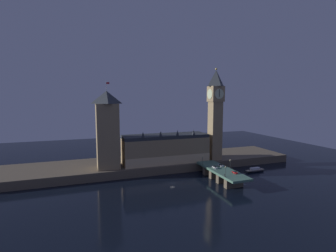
{
  "coord_description": "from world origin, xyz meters",
  "views": [
    {
      "loc": [
        -51.73,
        -139.67,
        53.03
      ],
      "look_at": [
        4.04,
        20.0,
        34.24
      ],
      "focal_mm": 26.0,
      "sensor_mm": 36.0,
      "label": 1
    }
  ],
  "objects_px": {
    "car_northbound_lead": "(215,167)",
    "clock_tower": "(215,112)",
    "street_lamp_mid": "(230,163)",
    "boat_downstream": "(255,170)",
    "victoria_tower": "(107,130)",
    "pedestrian_near_rail": "(225,175)",
    "car_southbound_lead": "(235,172)",
    "street_lamp_near": "(226,170)",
    "street_lamp_far": "(202,159)",
    "car_southbound_trail": "(221,165)"
  },
  "relations": [
    {
      "from": "pedestrian_near_rail",
      "to": "boat_downstream",
      "type": "xyz_separation_m",
      "value": [
        38.95,
        20.8,
        -6.93
      ]
    },
    {
      "from": "victoria_tower",
      "to": "car_northbound_lead",
      "type": "xyz_separation_m",
      "value": [
        66.06,
        -30.18,
        -24.42
      ]
    },
    {
      "from": "car_northbound_lead",
      "to": "street_lamp_mid",
      "type": "bearing_deg",
      "value": -20.84
    },
    {
      "from": "pedestrian_near_rail",
      "to": "boat_downstream",
      "type": "height_order",
      "value": "pedestrian_near_rail"
    },
    {
      "from": "street_lamp_mid",
      "to": "boat_downstream",
      "type": "bearing_deg",
      "value": 16.29
    },
    {
      "from": "street_lamp_near",
      "to": "street_lamp_far",
      "type": "xyz_separation_m",
      "value": [
        -0.0,
        29.44,
        -0.21
      ]
    },
    {
      "from": "victoria_tower",
      "to": "car_southbound_lead",
      "type": "relative_size",
      "value": 14.46
    },
    {
      "from": "car_northbound_lead",
      "to": "boat_downstream",
      "type": "relative_size",
      "value": 0.28
    },
    {
      "from": "street_lamp_near",
      "to": "boat_downstream",
      "type": "distance_m",
      "value": 46.44
    },
    {
      "from": "street_lamp_mid",
      "to": "boat_downstream",
      "type": "relative_size",
      "value": 0.36
    },
    {
      "from": "car_southbound_lead",
      "to": "car_southbound_trail",
      "type": "height_order",
      "value": "car_southbound_trail"
    },
    {
      "from": "clock_tower",
      "to": "street_lamp_far",
      "type": "height_order",
      "value": "clock_tower"
    },
    {
      "from": "street_lamp_near",
      "to": "boat_downstream",
      "type": "relative_size",
      "value": 0.39
    },
    {
      "from": "pedestrian_near_rail",
      "to": "car_northbound_lead",
      "type": "bearing_deg",
      "value": 79.7
    },
    {
      "from": "car_southbound_lead",
      "to": "pedestrian_near_rail",
      "type": "xyz_separation_m",
      "value": [
        -9.11,
        -2.76,
        0.2
      ]
    },
    {
      "from": "victoria_tower",
      "to": "street_lamp_mid",
      "type": "distance_m",
      "value": 85.48
    },
    {
      "from": "car_northbound_lead",
      "to": "car_southbound_lead",
      "type": "relative_size",
      "value": 1.14
    },
    {
      "from": "street_lamp_mid",
      "to": "clock_tower",
      "type": "bearing_deg",
      "value": 79.11
    },
    {
      "from": "street_lamp_far",
      "to": "pedestrian_near_rail",
      "type": "bearing_deg",
      "value": -89.18
    },
    {
      "from": "car_southbound_lead",
      "to": "clock_tower",
      "type": "bearing_deg",
      "value": 77.17
    },
    {
      "from": "car_southbound_lead",
      "to": "street_lamp_mid",
      "type": "bearing_deg",
      "value": 71.58
    },
    {
      "from": "car_northbound_lead",
      "to": "car_southbound_lead",
      "type": "bearing_deg",
      "value": -66.46
    },
    {
      "from": "pedestrian_near_rail",
      "to": "car_southbound_trail",
      "type": "bearing_deg",
      "value": 64.81
    },
    {
      "from": "car_southbound_lead",
      "to": "boat_downstream",
      "type": "bearing_deg",
      "value": 31.15
    },
    {
      "from": "clock_tower",
      "to": "victoria_tower",
      "type": "xyz_separation_m",
      "value": [
        -81.49,
        3.03,
        -10.9
      ]
    },
    {
      "from": "car_southbound_lead",
      "to": "street_lamp_near",
      "type": "distance_m",
      "value": 11.05
    },
    {
      "from": "clock_tower",
      "to": "pedestrian_near_rail",
      "type": "height_order",
      "value": "clock_tower"
    },
    {
      "from": "clock_tower",
      "to": "victoria_tower",
      "type": "height_order",
      "value": "clock_tower"
    },
    {
      "from": "clock_tower",
      "to": "car_southbound_lead",
      "type": "height_order",
      "value": "clock_tower"
    },
    {
      "from": "pedestrian_near_rail",
      "to": "street_lamp_mid",
      "type": "bearing_deg",
      "value": 46.2
    },
    {
      "from": "car_southbound_lead",
      "to": "pedestrian_near_rail",
      "type": "distance_m",
      "value": 9.52
    },
    {
      "from": "car_northbound_lead",
      "to": "clock_tower",
      "type": "bearing_deg",
      "value": 60.38
    },
    {
      "from": "pedestrian_near_rail",
      "to": "street_lamp_near",
      "type": "distance_m",
      "value": 3.7
    },
    {
      "from": "clock_tower",
      "to": "street_lamp_near",
      "type": "distance_m",
      "value": 58.64
    },
    {
      "from": "car_southbound_trail",
      "to": "street_lamp_mid",
      "type": "distance_m",
      "value": 7.82
    },
    {
      "from": "street_lamp_near",
      "to": "street_lamp_mid",
      "type": "bearing_deg",
      "value": 48.66
    },
    {
      "from": "car_southbound_lead",
      "to": "street_lamp_far",
      "type": "distance_m",
      "value": 26.99
    },
    {
      "from": "victoria_tower",
      "to": "boat_downstream",
      "type": "xyz_separation_m",
      "value": [
        101.97,
        -26.08,
        -31.17
      ]
    },
    {
      "from": "car_southbound_trail",
      "to": "car_southbound_lead",
      "type": "bearing_deg",
      "value": -90.0
    },
    {
      "from": "clock_tower",
      "to": "boat_downstream",
      "type": "distance_m",
      "value": 52.16
    },
    {
      "from": "clock_tower",
      "to": "street_lamp_near",
      "type": "bearing_deg",
      "value": -112.53
    },
    {
      "from": "victoria_tower",
      "to": "car_northbound_lead",
      "type": "height_order",
      "value": "victoria_tower"
    },
    {
      "from": "car_southbound_trail",
      "to": "boat_downstream",
      "type": "bearing_deg",
      "value": 2.74
    },
    {
      "from": "car_northbound_lead",
      "to": "pedestrian_near_rail",
      "type": "xyz_separation_m",
      "value": [
        -3.04,
        -16.71,
        0.19
      ]
    },
    {
      "from": "street_lamp_near",
      "to": "street_lamp_far",
      "type": "distance_m",
      "value": 29.44
    },
    {
      "from": "clock_tower",
      "to": "pedestrian_near_rail",
      "type": "distance_m",
      "value": 59.15
    },
    {
      "from": "pedestrian_near_rail",
      "to": "street_lamp_far",
      "type": "bearing_deg",
      "value": 90.82
    },
    {
      "from": "car_southbound_lead",
      "to": "boat_downstream",
      "type": "xyz_separation_m",
      "value": [
        29.84,
        18.04,
        -6.73
      ]
    },
    {
      "from": "boat_downstream",
      "to": "car_northbound_lead",
      "type": "bearing_deg",
      "value": -173.49
    },
    {
      "from": "car_southbound_lead",
      "to": "pedestrian_near_rail",
      "type": "bearing_deg",
      "value": -163.13
    }
  ]
}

